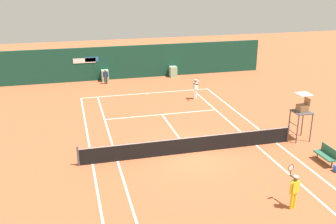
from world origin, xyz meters
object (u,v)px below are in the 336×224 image
at_px(umpire_chair, 302,110).
at_px(ball_kid_right_post, 106,76).
at_px(player_near_side, 294,189).
at_px(tennis_ball_near_service_line, 212,105).
at_px(player_on_baseline, 196,87).
at_px(player_bench, 327,154).

relative_size(umpire_chair, ball_kid_right_post, 2.17).
height_order(umpire_chair, player_near_side, umpire_chair).
bearing_deg(umpire_chair, tennis_ball_near_service_line, 21.09).
relative_size(umpire_chair, tennis_ball_near_service_line, 41.73).
distance_m(umpire_chair, player_on_baseline, 9.73).
distance_m(ball_kid_right_post, tennis_ball_near_service_line, 10.76).
xyz_separation_m(player_bench, player_near_side, (-3.97, -3.27, 0.42)).
bearing_deg(ball_kid_right_post, umpire_chair, 128.41).
distance_m(umpire_chair, tennis_ball_near_service_line, 7.93).
height_order(player_bench, player_on_baseline, player_on_baseline).
bearing_deg(player_on_baseline, umpire_chair, 88.94).
xyz_separation_m(umpire_chair, player_bench, (-0.34, -3.07, -1.35)).
relative_size(umpire_chair, player_on_baseline, 1.56).
bearing_deg(ball_kid_right_post, player_on_baseline, 140.99).
bearing_deg(player_bench, player_on_baseline, 14.39).
distance_m(player_near_side, tennis_ball_near_service_line, 13.65).
distance_m(player_on_baseline, ball_kid_right_post, 8.93).
relative_size(player_bench, player_on_baseline, 0.75).
bearing_deg(player_near_side, player_bench, 26.20).
bearing_deg(player_near_side, umpire_chair, 42.52).
height_order(umpire_chair, tennis_ball_near_service_line, umpire_chair).
xyz_separation_m(player_on_baseline, tennis_ball_near_service_line, (0.67, -1.85, -0.93)).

